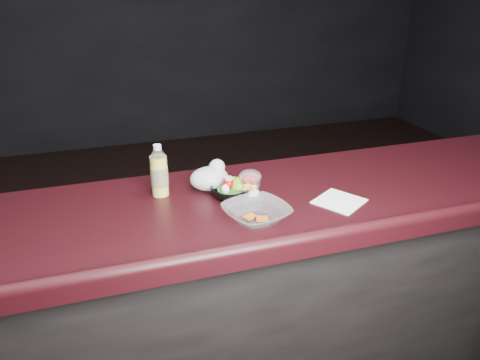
% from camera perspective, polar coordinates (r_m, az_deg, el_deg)
% --- Properties ---
extents(counter, '(4.06, 0.71, 1.02)m').
position_cam_1_polar(counter, '(2.03, -1.75, -15.78)').
color(counter, black).
rests_on(counter, ground).
extents(lemonade_bottle, '(0.07, 0.07, 0.20)m').
position_cam_1_polar(lemonade_bottle, '(1.81, -9.82, 0.70)').
color(lemonade_bottle, yellow).
rests_on(lemonade_bottle, counter).
extents(fruit_cup, '(0.08, 0.08, 0.12)m').
position_cam_1_polar(fruit_cup, '(1.75, 1.24, -0.57)').
color(fruit_cup, white).
rests_on(fruit_cup, counter).
extents(green_apple, '(0.08, 0.08, 0.08)m').
position_cam_1_polar(green_apple, '(1.80, -0.10, -0.75)').
color(green_apple, '#21770D').
rests_on(green_apple, counter).
extents(plastic_bag, '(0.15, 0.13, 0.11)m').
position_cam_1_polar(plastic_bag, '(1.85, -3.63, 0.37)').
color(plastic_bag, silver).
rests_on(plastic_bag, counter).
extents(snack_bowl, '(0.19, 0.19, 0.08)m').
position_cam_1_polar(snack_bowl, '(1.78, -1.23, -1.33)').
color(snack_bowl, black).
rests_on(snack_bowl, counter).
extents(takeout_bowl, '(0.27, 0.27, 0.05)m').
position_cam_1_polar(takeout_bowl, '(1.62, 2.02, -4.10)').
color(takeout_bowl, silver).
rests_on(takeout_bowl, counter).
extents(paper_napkin, '(0.22, 0.22, 0.00)m').
position_cam_1_polar(paper_napkin, '(1.80, 12.01, -2.55)').
color(paper_napkin, white).
rests_on(paper_napkin, counter).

